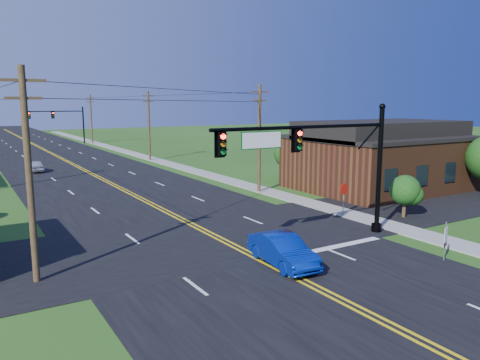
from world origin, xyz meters
TOP-DOWN VIEW (x-y plane):
  - ground at (0.00, 0.00)m, footprint 260.00×260.00m
  - road_main at (0.00, 50.00)m, footprint 16.00×220.00m
  - road_cross at (0.00, 12.00)m, footprint 70.00×10.00m
  - sidewalk at (10.50, 40.00)m, footprint 2.00×160.00m
  - signal_mast_main at (4.34, 8.00)m, footprint 11.30×0.60m
  - signal_mast_far at (4.44, 80.00)m, footprint 10.98×0.60m
  - brick_building at (20.00, 18.00)m, footprint 14.20×11.20m
  - utility_pole_left_a at (-9.50, 10.00)m, footprint 1.80×0.28m
  - utility_pole_right_a at (9.80, 22.00)m, footprint 1.80×0.28m
  - utility_pole_right_b at (9.80, 48.00)m, footprint 1.80×0.28m
  - utility_pole_right_c at (9.80, 78.00)m, footprint 1.80×0.28m
  - tree_right_back at (16.00, 26.00)m, footprint 3.00×3.00m
  - shrub_corner at (13.00, 9.50)m, footprint 2.00×2.00m
  - blue_car at (0.61, 6.20)m, footprint 1.91×4.49m
  - distant_car at (-4.65, 44.46)m, footprint 1.61×3.75m
  - route_sign at (7.64, 2.68)m, footprint 0.46×0.20m
  - stop_sign at (9.95, 11.98)m, footprint 0.79×0.15m

SIDE VIEW (x-z plane):
  - ground at x=0.00m, z-range 0.00..0.00m
  - road_main at x=0.00m, z-range 0.00..0.04m
  - road_cross at x=0.00m, z-range 0.00..0.04m
  - sidewalk at x=10.50m, z-range 0.00..0.08m
  - distant_car at x=-4.65m, z-range 0.00..1.26m
  - blue_car at x=0.61m, z-range 0.00..1.44m
  - route_sign at x=7.64m, z-range 0.16..2.11m
  - stop_sign at x=9.95m, z-range 0.49..2.73m
  - shrub_corner at x=13.00m, z-range 0.42..3.28m
  - brick_building at x=20.00m, z-range 0.00..4.70m
  - tree_right_back at x=16.00m, z-range 0.55..4.65m
  - signal_mast_far at x=4.44m, z-range 0.81..8.29m
  - utility_pole_left_a at x=-9.50m, z-range 0.22..9.22m
  - utility_pole_right_a at x=9.80m, z-range 0.22..9.22m
  - utility_pole_right_b at x=9.80m, z-range 0.22..9.22m
  - utility_pole_right_c at x=9.80m, z-range 0.22..9.22m
  - signal_mast_main at x=4.34m, z-range 1.01..8.49m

